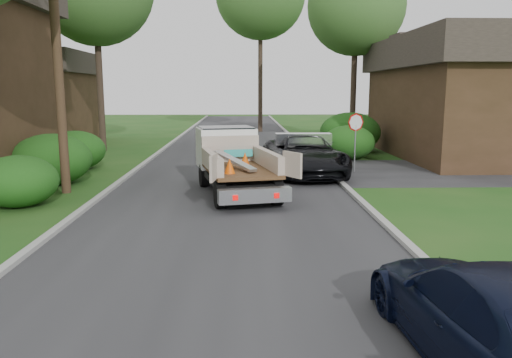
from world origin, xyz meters
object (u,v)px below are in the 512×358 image
at_px(stop_sign, 356,130).
at_px(black_pickup, 304,155).
at_px(house_right, 485,95).
at_px(flatbed_truck, 231,157).
at_px(utility_pole, 56,35).
at_px(house_left_far, 30,96).
at_px(navy_suv, 489,315).
at_px(tree_right_far, 356,6).

relative_size(stop_sign, black_pickup, 0.42).
bearing_deg(house_right, flatbed_truck, -146.35).
distance_m(utility_pole, house_right, 20.66).
height_order(house_left_far, flatbed_truck, house_left_far).
distance_m(house_left_far, black_pickup, 21.45).
xyz_separation_m(house_left_far, navy_suv, (17.01, -28.00, -2.38)).
relative_size(utility_pole, house_right, 0.77).
bearing_deg(tree_right_far, house_left_far, 174.56).
bearing_deg(black_pickup, navy_suv, -93.94).
relative_size(stop_sign, house_right, 0.19).
bearing_deg(flatbed_truck, navy_suv, -85.29).
bearing_deg(utility_pole, black_pickup, 22.38).
relative_size(utility_pole, navy_suv, 2.17).
xyz_separation_m(tree_right_far, black_pickup, (-4.50, -11.53, -7.67)).
height_order(house_left_far, navy_suv, house_left_far).
height_order(utility_pole, flatbed_truck, utility_pole).
bearing_deg(house_left_far, navy_suv, -58.72).
height_order(flatbed_truck, black_pickup, flatbed_truck).
bearing_deg(stop_sign, navy_suv, -96.43).
bearing_deg(house_right, navy_suv, -115.39).
height_order(tree_right_far, flatbed_truck, tree_right_far).
xyz_separation_m(house_left_far, flatbed_truck, (13.58, -16.60, -1.90)).
bearing_deg(black_pickup, utility_pole, -163.59).
bearing_deg(tree_right_far, stop_sign, -101.81).
xyz_separation_m(stop_sign, house_right, (7.80, 5.00, 1.38)).
xyz_separation_m(house_left_far, black_pickup, (16.50, -13.53, -2.24)).
xyz_separation_m(stop_sign, navy_suv, (-1.69, -15.00, -1.11)).
xyz_separation_m(stop_sign, utility_pole, (-10.68, -4.02, 3.40)).
relative_size(house_left_far, flatbed_truck, 1.28).
distance_m(house_left_far, flatbed_truck, 21.53).
relative_size(house_right, tree_right_far, 1.13).
relative_size(stop_sign, utility_pole, 0.25).
height_order(stop_sign, flatbed_truck, stop_sign).
height_order(stop_sign, navy_suv, stop_sign).
distance_m(stop_sign, black_pickup, 2.46).
bearing_deg(house_right, stop_sign, -147.34).
bearing_deg(navy_suv, utility_pole, -54.00).
height_order(stop_sign, house_right, house_right).
xyz_separation_m(tree_right_far, navy_suv, (-3.99, -26.00, -7.81)).
bearing_deg(tree_right_far, house_right, -47.49).
bearing_deg(utility_pole, flatbed_truck, 4.30).
bearing_deg(utility_pole, tree_right_far, 49.16).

